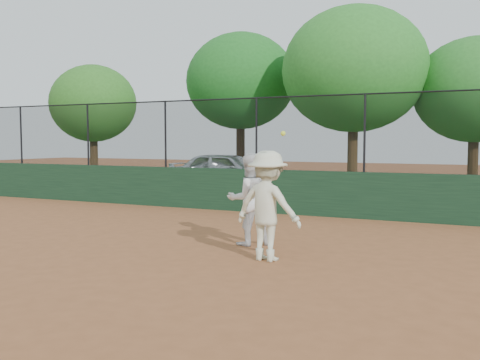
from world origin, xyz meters
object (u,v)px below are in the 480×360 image
at_px(tree_2, 354,70).
at_px(tree_0, 93,104).
at_px(tree_1, 241,81).
at_px(parked_car, 228,172).
at_px(player_second, 249,199).
at_px(tree_3, 475,90).
at_px(player_main, 268,206).

bearing_deg(tree_2, tree_0, -179.55).
relative_size(tree_1, tree_2, 0.96).
bearing_deg(parked_car, player_second, -155.01).
xyz_separation_m(parked_car, player_second, (5.00, -9.03, 0.09)).
height_order(player_second, tree_1, tree_1).
bearing_deg(tree_2, tree_1, 165.38).
xyz_separation_m(player_second, tree_0, (-12.02, 9.59, 2.76)).
bearing_deg(tree_3, player_main, -103.06).
relative_size(tree_0, tree_2, 0.80).
bearing_deg(tree_3, player_second, -108.39).
bearing_deg(parked_car, tree_2, -86.04).
height_order(player_second, tree_2, tree_2).
xyz_separation_m(player_main, tree_3, (2.74, 11.83, 2.80)).
distance_m(tree_0, tree_1, 6.82).
bearing_deg(tree_1, tree_0, -167.99).
xyz_separation_m(tree_2, tree_3, (3.92, 1.08, -0.78)).
bearing_deg(player_second, parked_car, -102.99).
relative_size(parked_car, tree_3, 0.84).
height_order(tree_2, tree_3, tree_2).
xyz_separation_m(player_second, player_main, (0.83, -1.07, 0.04)).
distance_m(player_second, tree_1, 12.76).
bearing_deg(tree_2, player_main, -83.78).
relative_size(parked_car, player_main, 2.15).
bearing_deg(player_main, tree_0, 140.33).
bearing_deg(tree_0, player_second, -38.58).
relative_size(player_main, tree_0, 0.40).
bearing_deg(player_second, tree_1, -105.84).
bearing_deg(parked_car, tree_3, -82.55).
distance_m(tree_1, tree_2, 5.22).
bearing_deg(tree_0, tree_1, 12.01).
xyz_separation_m(parked_car, player_main, (5.83, -10.10, 0.13)).
height_order(parked_car, tree_0, tree_0).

